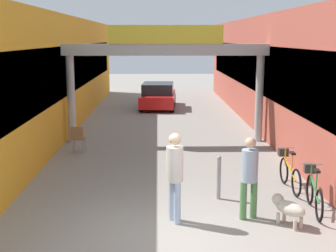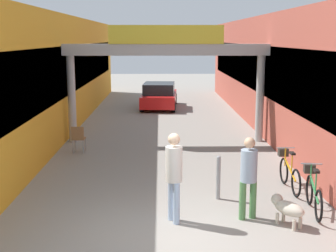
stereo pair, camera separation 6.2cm
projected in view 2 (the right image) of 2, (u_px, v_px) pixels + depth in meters
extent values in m
plane|color=gray|center=(172.00, 236.00, 8.85)|extent=(80.00, 80.00, 0.00)
cube|color=gold|center=(41.00, 73.00, 19.15)|extent=(3.00, 26.00, 4.52)
cube|color=black|center=(77.00, 67.00, 19.13)|extent=(0.04, 23.40, 1.81)
cube|color=#B25142|center=(288.00, 73.00, 19.32)|extent=(3.00, 26.00, 4.52)
cube|color=black|center=(253.00, 67.00, 19.25)|extent=(0.04, 23.40, 1.81)
cylinder|color=#B2B2B2|center=(72.00, 99.00, 16.56)|extent=(0.28, 0.28, 3.07)
cylinder|color=#B2B2B2|center=(260.00, 99.00, 16.67)|extent=(0.28, 0.28, 3.07)
cube|color=#B2B2B2|center=(166.00, 50.00, 16.29)|extent=(7.40, 0.44, 0.40)
cube|color=yellow|center=(166.00, 34.00, 16.00)|extent=(3.96, 0.10, 0.64)
cylinder|color=#4C7F47|center=(243.00, 201.00, 9.57)|extent=(0.18, 0.18, 0.80)
cylinder|color=#4C7F47|center=(253.00, 199.00, 9.65)|extent=(0.18, 0.18, 0.80)
cylinder|color=#8C9EB2|center=(249.00, 166.00, 9.47)|extent=(0.43, 0.43, 0.66)
sphere|color=tan|center=(250.00, 143.00, 9.38)|extent=(0.28, 0.28, 0.23)
cylinder|color=#A5BFE0|center=(176.00, 203.00, 9.34)|extent=(0.18, 0.18, 0.86)
cylinder|color=#A5BFE0|center=(171.00, 200.00, 9.55)|extent=(0.18, 0.18, 0.86)
cylinder|color=silver|center=(174.00, 164.00, 9.30)|extent=(0.45, 0.45, 0.71)
sphere|color=beige|center=(174.00, 139.00, 9.21)|extent=(0.32, 0.32, 0.24)
ellipsoid|color=beige|center=(289.00, 209.00, 9.23)|extent=(0.66, 0.76, 0.28)
sphere|color=beige|center=(277.00, 199.00, 9.46)|extent=(0.33, 0.33, 0.24)
sphere|color=white|center=(281.00, 206.00, 9.40)|extent=(0.24, 0.24, 0.17)
cylinder|color=beige|center=(277.00, 219.00, 9.39)|extent=(0.10, 0.10, 0.23)
cylinder|color=beige|center=(283.00, 217.00, 9.49)|extent=(0.10, 0.10, 0.23)
cylinder|color=beige|center=(294.00, 225.00, 9.05)|extent=(0.10, 0.10, 0.23)
cylinder|color=beige|center=(300.00, 223.00, 9.16)|extent=(0.10, 0.10, 0.23)
torus|color=black|center=(309.00, 190.00, 10.46)|extent=(0.14, 0.67, 0.67)
torus|color=black|center=(319.00, 206.00, 9.47)|extent=(0.14, 0.67, 0.67)
cube|color=#338C4C|center=(314.00, 189.00, 9.93)|extent=(0.16, 0.94, 0.34)
cylinder|color=#338C4C|center=(316.00, 181.00, 9.77)|extent=(0.04, 0.04, 0.42)
cube|color=black|center=(317.00, 171.00, 9.73)|extent=(0.13, 0.23, 0.05)
cylinder|color=#338C4C|center=(311.00, 174.00, 10.33)|extent=(0.04, 0.04, 0.46)
cylinder|color=gray|center=(312.00, 164.00, 10.29)|extent=(0.46, 0.09, 0.03)
cube|color=#332D28|center=(309.00, 168.00, 10.51)|extent=(0.26, 0.23, 0.20)
torus|color=black|center=(284.00, 171.00, 11.95)|extent=(0.06, 0.67, 0.67)
torus|color=black|center=(296.00, 183.00, 10.95)|extent=(0.06, 0.67, 0.67)
cube|color=gold|center=(290.00, 170.00, 11.42)|extent=(0.06, 0.94, 0.34)
cylinder|color=gold|center=(292.00, 162.00, 11.26)|extent=(0.03, 0.03, 0.42)
cube|color=black|center=(292.00, 153.00, 11.22)|extent=(0.10, 0.22, 0.05)
cylinder|color=gold|center=(285.00, 157.00, 11.82)|extent=(0.03, 0.03, 0.46)
cylinder|color=gray|center=(286.00, 148.00, 11.78)|extent=(0.46, 0.04, 0.03)
cube|color=#332D28|center=(283.00, 152.00, 12.01)|extent=(0.24, 0.20, 0.20)
cylinder|color=gray|center=(218.00, 179.00, 10.78)|extent=(0.10, 0.10, 0.95)
sphere|color=gray|center=(219.00, 158.00, 10.69)|extent=(0.10, 0.10, 0.10)
cylinder|color=gray|center=(75.00, 145.00, 15.37)|extent=(0.03, 0.03, 0.45)
cylinder|color=gray|center=(86.00, 145.00, 15.36)|extent=(0.03, 0.03, 0.45)
cylinder|color=gray|center=(73.00, 147.00, 15.03)|extent=(0.03, 0.03, 0.45)
cylinder|color=gray|center=(83.00, 147.00, 15.02)|extent=(0.03, 0.03, 0.45)
cube|color=olive|center=(79.00, 138.00, 15.15)|extent=(0.42, 0.42, 0.04)
cube|color=olive|center=(77.00, 133.00, 14.93)|extent=(0.40, 0.06, 0.40)
cube|color=red|center=(159.00, 99.00, 24.88)|extent=(1.97, 4.09, 0.60)
cube|color=#1E2328|center=(159.00, 88.00, 24.62)|extent=(1.70, 2.29, 0.55)
cylinder|color=black|center=(147.00, 99.00, 26.37)|extent=(0.23, 0.61, 0.60)
cylinder|color=black|center=(175.00, 99.00, 26.30)|extent=(0.23, 0.61, 0.60)
cylinder|color=black|center=(142.00, 106.00, 23.52)|extent=(0.23, 0.61, 0.60)
cylinder|color=black|center=(173.00, 106.00, 23.46)|extent=(0.23, 0.61, 0.60)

